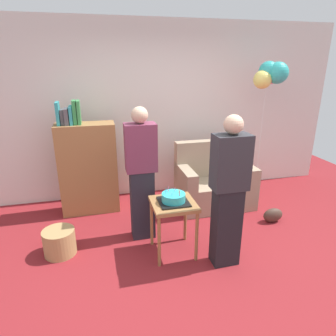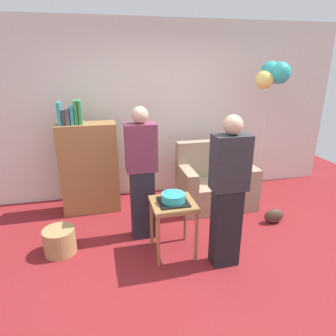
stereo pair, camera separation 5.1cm
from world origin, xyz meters
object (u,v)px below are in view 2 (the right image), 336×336
balloon_bunch (273,74)px  couch (215,183)px  side_table (173,211)px  wicker_basket (60,241)px  birthday_cake (173,198)px  bookshelf (89,166)px  handbag (274,216)px  person_blowing_candles (142,174)px  person_holding_cake (228,193)px

balloon_bunch → couch: bearing=-174.9°
side_table → wicker_basket: size_ratio=1.77×
couch → birthday_cake: size_ratio=3.44×
couch → bookshelf: size_ratio=0.68×
wicker_basket → birthday_cake: bearing=-12.5°
bookshelf → birthday_cake: bookshelf is taller
bookshelf → balloon_bunch: bearing=-3.5°
wicker_basket → handbag: (2.78, 0.05, -0.05)m
couch → birthday_cake: 1.46m
balloon_bunch → wicker_basket: bearing=-164.0°
balloon_bunch → birthday_cake: bearing=-146.7°
person_blowing_candles → balloon_bunch: (2.03, 0.72, 1.09)m
handbag → balloon_bunch: (0.24, 0.81, 1.82)m
side_table → handbag: bearing=12.5°
person_holding_cake → birthday_cake: bearing=-32.6°
bookshelf → couch: bearing=-7.3°
couch → balloon_bunch: balloon_bunch is taller
couch → side_table: (-0.92, -1.07, 0.20)m
birthday_cake → person_blowing_candles: bearing=123.0°
side_table → person_blowing_candles: bearing=123.0°
handbag → side_table: bearing=-167.5°
person_holding_cake → handbag: (1.01, 0.64, -0.73)m
side_table → handbag: side_table is taller
couch → wicker_basket: bearing=-160.2°
side_table → birthday_cake: size_ratio=1.99×
side_table → person_holding_cake: bearing=-31.8°
bookshelf → person_blowing_candles: size_ratio=0.99×
side_table → person_blowing_candles: person_blowing_candles is taller
person_blowing_candles → person_holding_cake: (0.78, -0.74, 0.00)m
couch → bookshelf: bearing=172.7°
bookshelf → person_holding_cake: (1.41, -1.62, 0.15)m
wicker_basket → handbag: size_ratio=1.29×
side_table → handbag: size_ratio=2.27×
person_holding_cake → person_blowing_candles: bearing=-44.3°
birthday_cake → person_blowing_candles: 0.53m
bookshelf → handbag: bearing=-21.8°
person_blowing_candles → couch: bearing=16.0°
person_holding_cake → handbag: person_holding_cake is taller
wicker_basket → couch: bearing=19.8°
wicker_basket → balloon_bunch: 3.60m
side_table → balloon_bunch: (1.75, 1.15, 1.38)m
bookshelf → birthday_cake: (0.92, -1.31, 0.01)m
birthday_cake → handbag: 1.65m
birthday_cake → person_holding_cake: 0.60m
handbag → person_holding_cake: bearing=-147.6°
person_holding_cake → wicker_basket: size_ratio=4.53×
couch → person_blowing_candles: size_ratio=0.67×
side_table → birthday_cake: birthday_cake is taller
wicker_basket → handbag: 2.78m
couch → handbag: couch is taller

